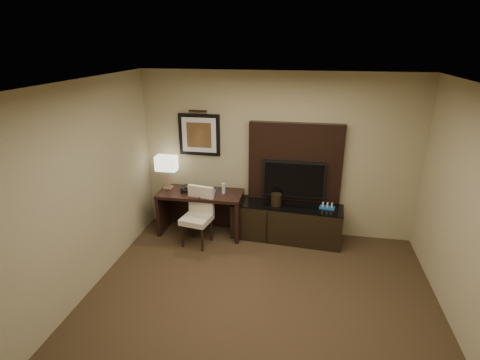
% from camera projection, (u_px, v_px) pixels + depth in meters
% --- Properties ---
extents(floor, '(4.50, 5.00, 0.01)m').
position_uv_depth(floor, '(253.00, 331.00, 4.30)').
color(floor, '#372718').
rests_on(floor, ground).
extents(ceiling, '(4.50, 5.00, 0.01)m').
position_uv_depth(ceiling, '(257.00, 91.00, 3.35)').
color(ceiling, silver).
rests_on(ceiling, wall_back).
extents(wall_back, '(4.50, 0.01, 2.70)m').
position_uv_depth(wall_back, '(277.00, 156.00, 6.13)').
color(wall_back, tan).
rests_on(wall_back, floor).
extents(wall_left, '(0.01, 5.00, 2.70)m').
position_uv_depth(wall_left, '(57.00, 209.00, 4.20)').
color(wall_left, tan).
rests_on(wall_left, floor).
extents(desk, '(1.41, 0.62, 0.75)m').
position_uv_depth(desk, '(201.00, 213.00, 6.35)').
color(desk, black).
rests_on(desk, floor).
extents(credenza, '(1.82, 0.62, 0.62)m').
position_uv_depth(credenza, '(286.00, 222.00, 6.18)').
color(credenza, black).
rests_on(credenza, floor).
extents(tv_wall_panel, '(1.50, 0.12, 1.30)m').
position_uv_depth(tv_wall_panel, '(295.00, 162.00, 6.05)').
color(tv_wall_panel, black).
rests_on(tv_wall_panel, wall_back).
extents(tv, '(1.00, 0.08, 0.60)m').
position_uv_depth(tv, '(294.00, 179.00, 6.04)').
color(tv, black).
rests_on(tv, tv_wall_panel).
extents(artwork, '(0.70, 0.04, 0.70)m').
position_uv_depth(artwork, '(199.00, 135.00, 6.22)').
color(artwork, black).
rests_on(artwork, wall_back).
extents(picture_light, '(0.04, 0.04, 0.30)m').
position_uv_depth(picture_light, '(198.00, 111.00, 6.04)').
color(picture_light, '#3B2212').
rests_on(picture_light, wall_back).
extents(desk_chair, '(0.51, 0.57, 0.90)m').
position_uv_depth(desk_chair, '(196.00, 219.00, 5.97)').
color(desk_chair, beige).
rests_on(desk_chair, floor).
extents(table_lamp, '(0.36, 0.26, 0.52)m').
position_uv_depth(table_lamp, '(167.00, 173.00, 6.33)').
color(table_lamp, '#A07D64').
rests_on(table_lamp, desk).
extents(desk_phone, '(0.23, 0.22, 0.09)m').
position_uv_depth(desk_phone, '(186.00, 189.00, 6.25)').
color(desk_phone, black).
rests_on(desk_phone, desk).
extents(blue_folder, '(0.30, 0.37, 0.02)m').
position_uv_depth(blue_folder, '(207.00, 194.00, 6.15)').
color(blue_folder, '#1A3EAE').
rests_on(blue_folder, desk).
extents(book, '(0.17, 0.04, 0.22)m').
position_uv_depth(book, '(203.00, 188.00, 6.11)').
color(book, tan).
rests_on(book, desk).
extents(water_bottle, '(0.07, 0.07, 0.18)m').
position_uv_depth(water_bottle, '(223.00, 188.00, 6.15)').
color(water_bottle, silver).
rests_on(water_bottle, desk).
extents(ice_bucket, '(0.21, 0.21, 0.19)m').
position_uv_depth(ice_bucket, '(276.00, 199.00, 6.04)').
color(ice_bucket, black).
rests_on(ice_bucket, credenza).
extents(minibar_tray, '(0.26, 0.18, 0.09)m').
position_uv_depth(minibar_tray, '(327.00, 206.00, 5.94)').
color(minibar_tray, '#18539F').
rests_on(minibar_tray, credenza).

